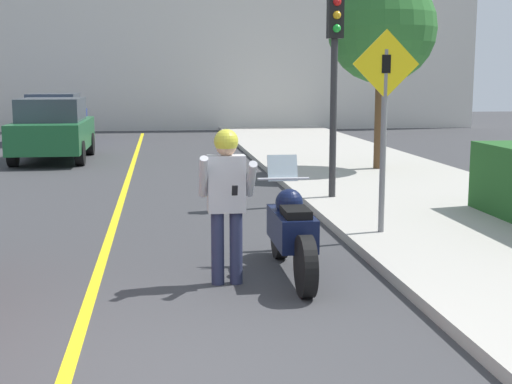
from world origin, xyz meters
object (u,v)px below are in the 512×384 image
(person_biker, at_px, (227,191))
(street_tree, at_px, (382,29))
(motorcycle, at_px, (291,231))
(parked_car_blue, at_px, (55,117))
(traffic_light, at_px, (335,56))
(crossing_sign, at_px, (384,112))
(parked_car_green, at_px, (53,129))

(person_biker, xyz_separation_m, street_tree, (4.33, 8.52, 2.28))
(motorcycle, distance_m, parked_car_blue, 18.66)
(traffic_light, bearing_deg, person_biker, -116.12)
(crossing_sign, xyz_separation_m, parked_car_green, (-5.86, 10.50, -0.91))
(crossing_sign, xyz_separation_m, traffic_light, (0.02, 2.93, 0.82))
(traffic_light, distance_m, street_tree, 4.37)
(crossing_sign, relative_size, parked_car_blue, 0.65)
(crossing_sign, height_order, parked_car_green, crossing_sign)
(street_tree, bearing_deg, crossing_sign, -106.92)
(person_biker, xyz_separation_m, parked_car_blue, (-4.35, 18.19, -0.17))
(street_tree, bearing_deg, person_biker, -116.97)
(street_tree, bearing_deg, parked_car_green, 154.59)
(traffic_light, distance_m, parked_car_green, 9.73)
(person_biker, relative_size, crossing_sign, 0.62)
(street_tree, height_order, parked_car_blue, street_tree)
(person_biker, bearing_deg, motorcycle, 18.60)
(person_biker, bearing_deg, parked_car_green, 106.23)
(person_biker, xyz_separation_m, crossing_sign, (2.28, 1.78, 0.74))
(person_biker, distance_m, traffic_light, 5.47)
(traffic_light, bearing_deg, parked_car_blue, 116.30)
(traffic_light, bearing_deg, crossing_sign, -90.48)
(motorcycle, relative_size, crossing_sign, 0.83)
(person_biker, height_order, parked_car_blue, person_biker)
(crossing_sign, xyz_separation_m, parked_car_blue, (-6.64, 16.42, -0.91))
(person_biker, height_order, street_tree, street_tree)
(person_biker, distance_m, street_tree, 9.82)
(motorcycle, distance_m, crossing_sign, 2.50)
(crossing_sign, distance_m, street_tree, 7.21)
(traffic_light, distance_m, parked_car_blue, 15.14)
(motorcycle, bearing_deg, traffic_light, 70.74)
(motorcycle, bearing_deg, person_biker, -161.40)
(motorcycle, xyz_separation_m, street_tree, (3.58, 8.26, 2.80))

